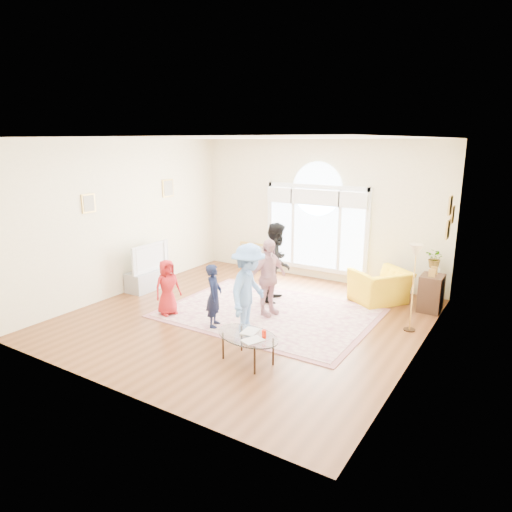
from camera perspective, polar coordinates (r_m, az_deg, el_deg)
The scene contains 18 objects.
ground at distance 8.45m, azimuth -1.29°, elevation -7.72°, with size 6.00×6.00×0.00m, color #562E15.
room_shell at distance 10.44m, azimuth 7.31°, elevation 5.34°, with size 6.00×6.00×6.00m.
area_rug at distance 8.65m, azimuth 1.59°, elevation -7.10°, with size 3.60×2.60×0.02m, color beige.
rug_border at distance 8.66m, azimuth 1.59°, elevation -7.13°, with size 3.80×2.80×0.01m, color #9C5E61.
tv_console at distance 10.27m, azimuth -13.31°, elevation -2.86°, with size 0.45×1.00×0.42m, color #94969C.
television at distance 10.13m, azimuth -13.44°, elevation -0.10°, with size 0.17×1.05×0.60m.
coffee_table at distance 6.71m, azimuth -1.03°, elevation -10.02°, with size 1.16×0.88×0.54m.
armchair at distance 9.45m, azimuth 15.25°, elevation -3.69°, with size 1.02×0.89×0.66m, color yellow.
side_cabinet at distance 9.29m, azimuth 21.04°, elevation -4.34°, with size 0.40×0.50×0.70m, color black.
floor_lamp at distance 7.95m, azimuth 19.33°, elevation -0.22°, with size 0.25×0.25×1.51m.
plant_pedestal at distance 9.82m, azimuth 21.23°, elevation -3.38°, with size 0.20×0.20×0.70m, color white.
potted_plant at distance 9.68m, azimuth 21.51°, elevation -0.28°, with size 0.36×0.31×0.40m, color #33722D.
leaning_picture at distance 11.62m, azimuth -0.37°, elevation -1.55°, with size 0.80×0.05×0.62m, color tan.
child_red at distance 8.57m, azimuth -11.01°, elevation -3.84°, with size 0.51×0.33×1.04m, color #A8191E.
child_navy at distance 7.89m, azimuth -5.27°, elevation -4.94°, with size 0.40×0.26×1.11m, color black.
child_black at distance 9.09m, azimuth 2.65°, elevation -0.75°, with size 0.77×0.60×1.58m, color black.
child_pink at distance 8.33m, azimuth 1.49°, elevation -2.69°, with size 0.84×0.35×1.43m, color #C78F95.
child_blue at distance 7.43m, azimuth -0.93°, elevation -4.31°, with size 1.00×0.57×1.55m, color #6695E1.
Camera 1 is at (4.32, -6.54, 3.15)m, focal length 32.00 mm.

